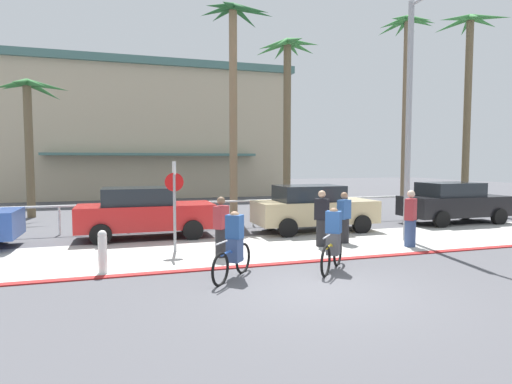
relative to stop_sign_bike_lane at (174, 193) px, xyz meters
The scene contains 22 objects.
ground_plane 6.28m from the stop_sign_bike_lane, 66.86° to the left, with size 80.00×80.00×0.00m, color #4C4C51.
sidewalk_strip 2.91m from the stop_sign_bike_lane, ahead, with size 44.00×4.00×0.02m, color beige.
curb_paint 3.66m from the stop_sign_bike_lane, 43.16° to the right, with size 44.00×0.24×0.03m, color maroon.
building_backdrop 23.59m from the stop_sign_bike_lane, 88.25° to the left, with size 20.09×13.05×9.42m.
rail_fence 4.79m from the stop_sign_bike_lane, 59.68° to the left, with size 25.90×0.08×1.04m.
stop_sign_bike_lane is the anchor object (origin of this frame).
bollard_2 2.87m from the stop_sign_bike_lane, 134.96° to the right, with size 0.20×0.20×1.00m.
streetlight_curb 7.77m from the stop_sign_bike_lane, ahead, with size 0.24×2.54×7.50m.
palm_tree_1 11.32m from the stop_sign_bike_lane, 118.87° to the left, with size 3.07×3.13×6.23m.
palm_tree_2 9.47m from the stop_sign_bike_lane, 62.73° to the left, with size 3.37×3.04×9.55m.
palm_tree_3 10.49m from the stop_sign_bike_lane, 49.16° to the left, with size 2.87×3.63×8.33m.
palm_tree_4 15.06m from the stop_sign_bike_lane, 27.94° to the left, with size 2.93×2.99×9.81m.
palm_tree_5 17.56m from the stop_sign_bike_lane, 20.82° to the left, with size 3.59×3.46×9.97m.
car_red_1 2.79m from the stop_sign_bike_lane, 105.07° to the left, with size 4.40×2.02×1.69m.
car_tan_2 5.69m from the stop_sign_bike_lane, 21.68° to the left, with size 4.40×2.02×1.69m.
car_black_3 11.87m from the stop_sign_bike_lane, 11.00° to the left, with size 4.40×2.02×1.69m.
cyclist_blue_0 3.37m from the stop_sign_bike_lane, 73.54° to the right, with size 1.24×1.42×1.50m.
cyclist_yellow_1 4.65m from the stop_sign_bike_lane, 43.03° to the right, with size 1.26×1.39×1.50m.
pedestrian_0 6.98m from the stop_sign_bike_lane, 11.54° to the right, with size 0.48×0.45×1.70m.
pedestrian_1 1.79m from the stop_sign_bike_lane, 44.54° to the right, with size 0.47×0.47×1.63m.
pedestrian_2 4.41m from the stop_sign_bike_lane, ahead, with size 0.47×0.46×1.69m.
pedestrian_3 5.28m from the stop_sign_bike_lane, ahead, with size 0.47×0.43×1.60m.
Camera 1 is at (-3.79, -7.70, 2.57)m, focal length 30.24 mm.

